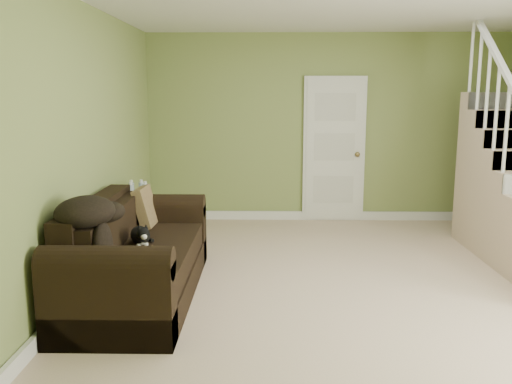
{
  "coord_description": "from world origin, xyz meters",
  "views": [
    {
      "loc": [
        -0.85,
        -4.86,
        1.8
      ],
      "look_at": [
        -0.95,
        0.35,
        0.84
      ],
      "focal_mm": 38.0,
      "sensor_mm": 36.0,
      "label": 1
    }
  ],
  "objects_px": {
    "cat": "(140,236)",
    "side_table": "(141,226)",
    "banana": "(145,250)",
    "sofa": "(134,260)"
  },
  "relations": [
    {
      "from": "cat",
      "to": "side_table",
      "type": "bearing_deg",
      "value": 80.55
    },
    {
      "from": "cat",
      "to": "banana",
      "type": "xyz_separation_m",
      "value": [
        0.1,
        -0.26,
        -0.06
      ]
    },
    {
      "from": "cat",
      "to": "banana",
      "type": "relative_size",
      "value": 2.28
    },
    {
      "from": "sofa",
      "to": "banana",
      "type": "bearing_deg",
      "value": -57.82
    },
    {
      "from": "side_table",
      "to": "banana",
      "type": "relative_size",
      "value": 4.29
    },
    {
      "from": "sofa",
      "to": "banana",
      "type": "height_order",
      "value": "sofa"
    },
    {
      "from": "sofa",
      "to": "banana",
      "type": "xyz_separation_m",
      "value": [
        0.15,
        -0.24,
        0.17
      ]
    },
    {
      "from": "side_table",
      "to": "cat",
      "type": "xyz_separation_m",
      "value": [
        0.3,
        -1.3,
        0.24
      ]
    },
    {
      "from": "sofa",
      "to": "side_table",
      "type": "relative_size",
      "value": 2.65
    },
    {
      "from": "side_table",
      "to": "cat",
      "type": "height_order",
      "value": "side_table"
    }
  ]
}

